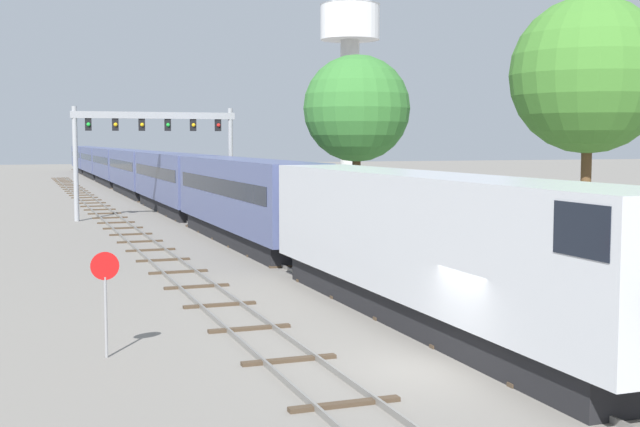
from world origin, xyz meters
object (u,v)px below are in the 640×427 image
Objects in this scene: signal_gantry at (155,137)px; trackside_tree_left at (357,109)px; trackside_tree_mid at (589,76)px; water_tower at (350,41)px; stop_sign at (105,289)px; passenger_train at (134,171)px.

trackside_tree_left is at bearing -42.34° from signal_gantry.
trackside_tree_mid is at bearing -64.78° from trackside_tree_left.
trackside_tree_left is at bearing 115.22° from trackside_tree_mid.
signal_gantry is 58.58m from water_tower.
water_tower is (34.07, 45.76, 13.31)m from signal_gantry.
trackside_tree_left is 0.86× the size of trackside_tree_mid.
passenger_train is at bearing 81.85° from stop_sign.
water_tower reaches higher than trackside_tree_left.
stop_sign is (-7.75, -40.44, -4.25)m from signal_gantry.
water_tower reaches higher than stop_sign.
water_tower is (31.82, 16.37, 16.83)m from passenger_train.
passenger_train reaches higher than stop_sign.
signal_gantry is at bearing 137.66° from trackside_tree_left.
passenger_train is at bearing 106.77° from trackside_tree_mid.
passenger_train is 13.82× the size of trackside_tree_left.
trackside_tree_mid is at bearing 28.82° from stop_sign.
water_tower is at bearing 64.12° from stop_sign.
trackside_tree_left is (-22.29, -56.49, -11.47)m from water_tower.
stop_sign is at bearing -151.18° from trackside_tree_mid.
signal_gantry is 0.47× the size of water_tower.
stop_sign is 0.21× the size of trackside_tree_mid.
signal_gantry is at bearing -94.38° from passenger_train.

